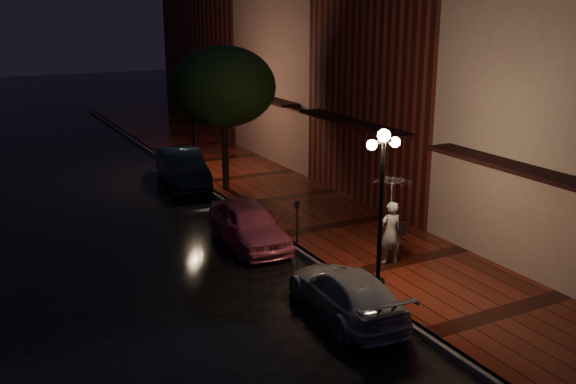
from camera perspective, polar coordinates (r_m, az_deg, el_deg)
ground at (r=21.14m, az=-0.76°, el=-4.23°), size 120.00×120.00×0.00m
sidewalk at (r=22.17m, az=4.43°, el=-3.09°), size 4.50×60.00×0.15m
curb at (r=21.12m, az=-0.76°, el=-4.04°), size 0.25×60.00×0.15m
storefront_mid at (r=25.43m, az=11.53°, el=11.62°), size 5.00×8.00×11.00m
storefront_far at (r=32.09m, az=2.26°, el=10.99°), size 5.00×8.00×9.00m
storefront_extra at (r=40.99m, az=-4.92°, el=12.74°), size 5.00×12.00×10.00m
streetlamp_near at (r=16.45m, az=8.28°, el=-0.83°), size 0.96×0.36×4.31m
streetlamp_far at (r=28.65m, az=-8.43°, el=6.39°), size 0.96×0.36×4.31m
street_tree at (r=25.72m, az=-5.74°, el=9.09°), size 4.16×4.16×5.80m
pink_car at (r=20.46m, az=-3.49°, el=-2.89°), size 1.86×4.18×1.40m
navy_car at (r=27.74m, az=-9.38°, el=2.15°), size 2.23×4.82×1.53m
silver_car at (r=16.00m, az=5.18°, el=-8.90°), size 2.01×4.25×1.20m
woman_with_umbrella at (r=18.49m, az=9.21°, el=-1.28°), size 1.09×1.11×2.63m
parking_meter at (r=20.11m, az=0.81°, el=-2.28°), size 0.16×0.14×1.41m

